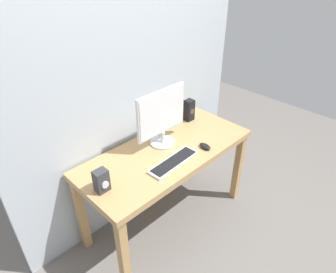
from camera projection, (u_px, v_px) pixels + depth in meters
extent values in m
plane|color=slate|center=(167.00, 218.00, 2.74)|extent=(6.00, 6.00, 0.00)
cube|color=#B2BCC6|center=(132.00, 47.00, 2.14)|extent=(2.24, 0.04, 3.00)
cube|color=tan|center=(167.00, 153.00, 2.34)|extent=(1.44, 0.63, 0.05)
cube|color=tan|center=(124.00, 257.00, 1.99)|extent=(0.06, 0.06, 0.71)
cube|color=tan|center=(238.00, 168.00, 2.79)|extent=(0.06, 0.06, 0.71)
cube|color=tan|center=(81.00, 214.00, 2.31)|extent=(0.06, 0.06, 0.71)
cube|color=tan|center=(195.00, 145.00, 3.11)|extent=(0.06, 0.06, 0.71)
cylinder|color=silver|center=(163.00, 142.00, 2.40)|extent=(0.20, 0.20, 0.02)
cylinder|color=silver|center=(163.00, 137.00, 2.37)|extent=(0.04, 0.04, 0.10)
cube|color=silver|center=(161.00, 112.00, 2.26)|extent=(0.47, 0.02, 0.36)
cube|color=white|center=(162.00, 113.00, 2.26)|extent=(0.45, 0.01, 0.34)
cube|color=silver|center=(174.00, 162.00, 2.19)|extent=(0.44, 0.15, 0.02)
cube|color=black|center=(174.00, 161.00, 2.18)|extent=(0.41, 0.12, 0.00)
ellipsoid|color=black|center=(205.00, 146.00, 2.34)|extent=(0.07, 0.11, 0.03)
cube|color=black|center=(189.00, 110.00, 2.68)|extent=(0.08, 0.07, 0.20)
cylinder|color=#3F3F44|center=(192.00, 112.00, 2.66)|extent=(0.05, 0.00, 0.05)
cube|color=#333338|center=(101.00, 181.00, 1.91)|extent=(0.09, 0.07, 0.16)
cylinder|color=silver|center=(105.00, 185.00, 1.89)|extent=(0.05, 0.01, 0.05)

